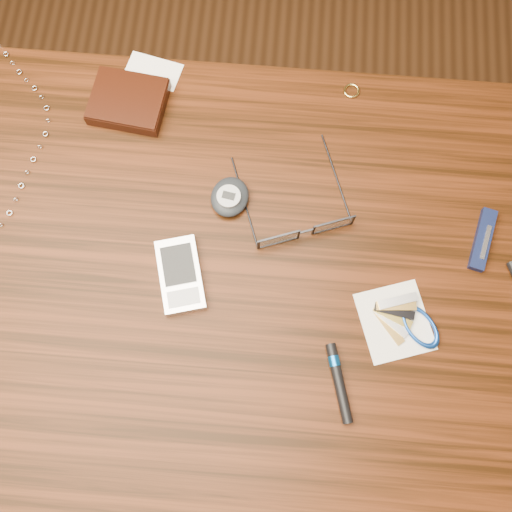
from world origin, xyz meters
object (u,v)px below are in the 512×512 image
object	(u,v)px
wallet_and_card	(129,101)
pocket_knife	(483,240)
pedometer	(230,197)
pda_phone	(180,275)
eyeglasses	(304,227)
notepad_keys	(407,322)
desk	(209,314)

from	to	relation	value
wallet_and_card	pocket_knife	distance (m)	0.52
pedometer	pocket_knife	size ratio (longest dim) A/B	0.74
pocket_knife	pda_phone	bearing A→B (deg)	-168.36
eyeglasses	pocket_knife	bearing A→B (deg)	0.99
notepad_keys	pocket_knife	xyz separation A→B (m)	(0.10, 0.12, 0.00)
pda_phone	pocket_knife	xyz separation A→B (m)	(0.39, 0.08, -0.00)
pedometer	notepad_keys	size ratio (longest dim) A/B	0.54
eyeglasses	pedometer	bearing A→B (deg)	161.02
pda_phone	notepad_keys	bearing A→B (deg)	-7.27
pedometer	pocket_knife	xyz separation A→B (m)	(0.34, -0.03, -0.00)
wallet_and_card	pocket_knife	bearing A→B (deg)	-18.34
pda_phone	wallet_and_card	bearing A→B (deg)	112.59
pedometer	pocket_knife	world-z (taller)	pedometer
wallet_and_card	notepad_keys	distance (m)	0.48
pda_phone	pocket_knife	distance (m)	0.40
eyeglasses	notepad_keys	world-z (taller)	eyeglasses
desk	pedometer	bearing A→B (deg)	81.30
pedometer	pocket_knife	bearing A→B (deg)	-5.21
eyeglasses	pedometer	world-z (taller)	eyeglasses
notepad_keys	eyeglasses	bearing A→B (deg)	140.44
pedometer	pocket_knife	distance (m)	0.34
pda_phone	pedometer	bearing A→B (deg)	64.26
wallet_and_card	pda_phone	world-z (taller)	wallet_and_card
eyeglasses	desk	bearing A→B (deg)	-139.36
pda_phone	pedometer	size ratio (longest dim) A/B	1.66
pedometer	wallet_and_card	bearing A→B (deg)	139.50
pda_phone	pocket_knife	size ratio (longest dim) A/B	1.23
desk	eyeglasses	xyz separation A→B (m)	(0.12, 0.10, 0.12)
pocket_knife	wallet_and_card	bearing A→B (deg)	161.66
desk	pedometer	xyz separation A→B (m)	(0.02, 0.14, 0.11)
wallet_and_card	pda_phone	size ratio (longest dim) A/B	1.26
eyeglasses	notepad_keys	xyz separation A→B (m)	(0.14, -0.11, -0.01)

